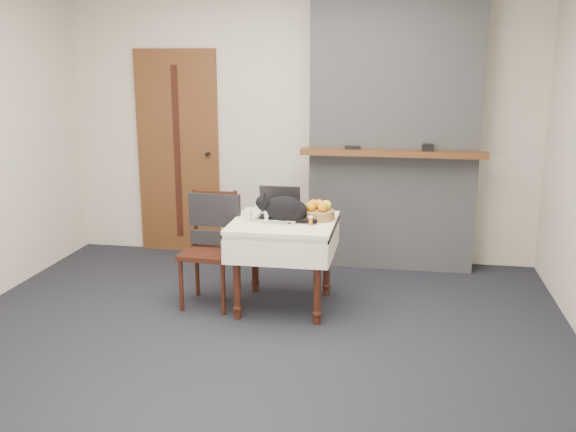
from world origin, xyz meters
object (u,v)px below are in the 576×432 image
object	(u,v)px
cream_jar	(248,216)
pill_bottle	(311,220)
door	(178,153)
laptop	(278,210)
side_table	(284,235)
cat	(285,209)
fruit_basket	(318,212)
chair	(212,232)

from	to	relation	value
cream_jar	pill_bottle	xyz separation A→B (m)	(0.49, -0.05, -0.00)
door	laptop	distance (m)	1.80
side_table	cream_jar	bearing A→B (deg)	-168.86
door	cat	bearing A→B (deg)	-46.23
pill_bottle	fruit_basket	bearing A→B (deg)	81.25
cat	fruit_basket	bearing A→B (deg)	16.59
cream_jar	side_table	bearing A→B (deg)	11.14
laptop	chair	bearing A→B (deg)	-174.89
chair	laptop	bearing A→B (deg)	8.75
pill_bottle	cat	bearing A→B (deg)	161.02
cat	cream_jar	size ratio (longest dim) A/B	6.55
side_table	fruit_basket	distance (m)	0.32
side_table	laptop	bearing A→B (deg)	126.47
pill_bottle	cream_jar	bearing A→B (deg)	173.81
side_table	laptop	distance (m)	0.20
side_table	cat	world-z (taller)	cat
laptop	cat	bearing A→B (deg)	-57.88
door	cream_jar	xyz separation A→B (m)	(1.04, -1.40, -0.26)
side_table	laptop	size ratio (longest dim) A/B	2.40
door	side_table	bearing A→B (deg)	-45.81
cream_jar	pill_bottle	size ratio (longest dim) A/B	1.06
pill_bottle	fruit_basket	distance (m)	0.20
door	pill_bottle	xyz separation A→B (m)	(1.53, -1.45, -0.26)
chair	cream_jar	bearing A→B (deg)	-11.35
side_table	cream_jar	world-z (taller)	cream_jar
laptop	chair	size ratio (longest dim) A/B	0.36
cat	fruit_basket	distance (m)	0.27
fruit_basket	cat	bearing A→B (deg)	-152.30
cream_jar	pill_bottle	world-z (taller)	cream_jar
side_table	cat	size ratio (longest dim) A/B	1.62
cream_jar	door	bearing A→B (deg)	126.69
cream_jar	cat	bearing A→B (deg)	3.70
laptop	cream_jar	size ratio (longest dim) A/B	4.43
laptop	pill_bottle	world-z (taller)	laptop
door	chair	world-z (taller)	door
side_table	pill_bottle	world-z (taller)	pill_bottle
door	side_table	world-z (taller)	door
side_table	fruit_basket	bearing A→B (deg)	19.71
cream_jar	fruit_basket	world-z (taller)	fruit_basket
cat	pill_bottle	bearing A→B (deg)	-30.10
fruit_basket	cream_jar	bearing A→B (deg)	-164.62
laptop	fruit_basket	bearing A→B (deg)	1.34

